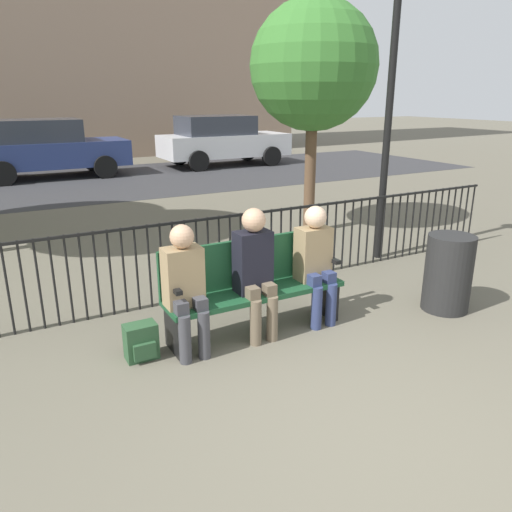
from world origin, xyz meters
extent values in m
plane|color=#605B4C|center=(0.00, 0.00, 0.00)|extent=(80.00, 80.00, 0.00)
cube|color=#194728|center=(0.00, 2.03, 0.42)|extent=(1.82, 0.45, 0.05)
cube|color=#194728|center=(0.00, 2.23, 0.69)|extent=(1.82, 0.05, 0.47)
cube|color=black|center=(-0.85, 2.03, 0.20)|extent=(0.06, 0.38, 0.40)
cube|color=black|center=(0.85, 2.03, 0.20)|extent=(0.06, 0.38, 0.40)
cube|color=black|center=(-0.85, 2.03, 0.65)|extent=(0.06, 0.38, 0.04)
cube|color=black|center=(0.85, 2.03, 0.65)|extent=(0.06, 0.38, 0.04)
cylinder|color=#3D3D42|center=(-0.83, 1.81, 0.23)|extent=(0.11, 0.11, 0.45)
cylinder|color=#3D3D42|center=(-0.65, 1.81, 0.23)|extent=(0.11, 0.11, 0.45)
cube|color=#3D3D42|center=(-0.83, 1.91, 0.50)|extent=(0.11, 0.20, 0.12)
cube|color=#3D3D42|center=(-0.65, 1.91, 0.50)|extent=(0.11, 0.20, 0.12)
cube|color=#997F59|center=(-0.74, 2.03, 0.72)|extent=(0.34, 0.22, 0.54)
sphere|color=tan|center=(-0.74, 2.01, 1.10)|extent=(0.21, 0.21, 0.21)
cylinder|color=brown|center=(-0.13, 1.81, 0.23)|extent=(0.11, 0.11, 0.45)
cylinder|color=brown|center=(0.05, 1.81, 0.23)|extent=(0.11, 0.11, 0.45)
cube|color=brown|center=(-0.13, 1.91, 0.50)|extent=(0.11, 0.20, 0.12)
cube|color=brown|center=(0.05, 1.91, 0.50)|extent=(0.11, 0.20, 0.12)
cube|color=black|center=(-0.04, 2.03, 0.75)|extent=(0.34, 0.22, 0.60)
sphere|color=tan|center=(-0.04, 2.01, 1.16)|extent=(0.23, 0.23, 0.23)
cylinder|color=navy|center=(0.57, 1.81, 0.23)|extent=(0.11, 0.11, 0.45)
cylinder|color=navy|center=(0.75, 1.81, 0.23)|extent=(0.11, 0.11, 0.45)
cube|color=navy|center=(0.57, 1.91, 0.50)|extent=(0.11, 0.20, 0.12)
cube|color=navy|center=(0.75, 1.91, 0.50)|extent=(0.11, 0.20, 0.12)
cube|color=#997F59|center=(0.66, 2.03, 0.72)|extent=(0.34, 0.22, 0.55)
sphere|color=beige|center=(0.66, 2.01, 1.11)|extent=(0.22, 0.22, 0.22)
cube|color=#284C2D|center=(-1.15, 2.07, 0.17)|extent=(0.28, 0.18, 0.33)
cube|color=#284C2D|center=(-1.15, 1.96, 0.12)|extent=(0.20, 0.04, 0.15)
cylinder|color=black|center=(-2.12, 3.14, 0.47)|extent=(0.02, 0.02, 0.95)
cylinder|color=black|center=(-1.98, 3.14, 0.47)|extent=(0.02, 0.02, 0.95)
cylinder|color=black|center=(-1.84, 3.14, 0.47)|extent=(0.02, 0.02, 0.95)
cylinder|color=black|center=(-1.70, 3.14, 0.47)|extent=(0.02, 0.02, 0.95)
cylinder|color=black|center=(-1.56, 3.14, 0.47)|extent=(0.02, 0.02, 0.95)
cylinder|color=black|center=(-1.42, 3.14, 0.47)|extent=(0.02, 0.02, 0.95)
cylinder|color=black|center=(-1.28, 3.14, 0.47)|extent=(0.02, 0.02, 0.95)
cylinder|color=black|center=(-1.14, 3.14, 0.47)|extent=(0.02, 0.02, 0.95)
cylinder|color=black|center=(-1.00, 3.14, 0.47)|extent=(0.02, 0.02, 0.95)
cylinder|color=black|center=(-0.86, 3.14, 0.47)|extent=(0.02, 0.02, 0.95)
cylinder|color=black|center=(-0.72, 3.14, 0.47)|extent=(0.02, 0.02, 0.95)
cylinder|color=black|center=(-0.58, 3.14, 0.47)|extent=(0.02, 0.02, 0.95)
cylinder|color=black|center=(-0.44, 3.14, 0.47)|extent=(0.02, 0.02, 0.95)
cylinder|color=black|center=(-0.30, 3.14, 0.47)|extent=(0.02, 0.02, 0.95)
cylinder|color=black|center=(-0.16, 3.14, 0.47)|extent=(0.02, 0.02, 0.95)
cylinder|color=black|center=(-0.02, 3.14, 0.47)|extent=(0.02, 0.02, 0.95)
cylinder|color=black|center=(0.12, 3.14, 0.47)|extent=(0.02, 0.02, 0.95)
cylinder|color=black|center=(0.26, 3.14, 0.47)|extent=(0.02, 0.02, 0.95)
cylinder|color=black|center=(0.40, 3.14, 0.47)|extent=(0.02, 0.02, 0.95)
cylinder|color=black|center=(0.54, 3.14, 0.47)|extent=(0.02, 0.02, 0.95)
cylinder|color=black|center=(0.68, 3.14, 0.47)|extent=(0.02, 0.02, 0.95)
cylinder|color=black|center=(0.82, 3.14, 0.47)|extent=(0.02, 0.02, 0.95)
cylinder|color=black|center=(0.96, 3.14, 0.47)|extent=(0.02, 0.02, 0.95)
cylinder|color=black|center=(1.10, 3.14, 0.47)|extent=(0.02, 0.02, 0.95)
cylinder|color=black|center=(1.24, 3.14, 0.47)|extent=(0.02, 0.02, 0.95)
cylinder|color=black|center=(1.38, 3.14, 0.47)|extent=(0.02, 0.02, 0.95)
cylinder|color=black|center=(1.52, 3.14, 0.47)|extent=(0.02, 0.02, 0.95)
cylinder|color=black|center=(1.66, 3.14, 0.47)|extent=(0.02, 0.02, 0.95)
cylinder|color=black|center=(1.80, 3.14, 0.47)|extent=(0.02, 0.02, 0.95)
cylinder|color=black|center=(1.94, 3.14, 0.47)|extent=(0.02, 0.02, 0.95)
cylinder|color=black|center=(2.08, 3.14, 0.47)|extent=(0.02, 0.02, 0.95)
cylinder|color=black|center=(2.22, 3.14, 0.47)|extent=(0.02, 0.02, 0.95)
cylinder|color=black|center=(2.36, 3.14, 0.47)|extent=(0.02, 0.02, 0.95)
cylinder|color=black|center=(2.50, 3.14, 0.47)|extent=(0.02, 0.02, 0.95)
cylinder|color=black|center=(2.64, 3.14, 0.47)|extent=(0.02, 0.02, 0.95)
cylinder|color=black|center=(2.78, 3.14, 0.47)|extent=(0.02, 0.02, 0.95)
cylinder|color=black|center=(2.92, 3.14, 0.47)|extent=(0.02, 0.02, 0.95)
cylinder|color=black|center=(3.06, 3.14, 0.47)|extent=(0.02, 0.02, 0.95)
cylinder|color=black|center=(3.20, 3.14, 0.47)|extent=(0.02, 0.02, 0.95)
cylinder|color=black|center=(3.34, 3.14, 0.47)|extent=(0.02, 0.02, 0.95)
cylinder|color=black|center=(3.48, 3.14, 0.47)|extent=(0.02, 0.02, 0.95)
cylinder|color=black|center=(3.62, 3.14, 0.47)|extent=(0.02, 0.02, 0.95)
cylinder|color=black|center=(3.76, 3.14, 0.47)|extent=(0.02, 0.02, 0.95)
cylinder|color=black|center=(3.90, 3.14, 0.47)|extent=(0.02, 0.02, 0.95)
cylinder|color=black|center=(4.04, 3.14, 0.47)|extent=(0.02, 0.02, 0.95)
cylinder|color=black|center=(4.18, 3.14, 0.47)|extent=(0.02, 0.02, 0.95)
cylinder|color=black|center=(4.32, 3.14, 0.47)|extent=(0.02, 0.02, 0.95)
cylinder|color=black|center=(4.46, 3.14, 0.47)|extent=(0.02, 0.02, 0.95)
cube|color=black|center=(0.00, 3.14, 0.93)|extent=(9.00, 0.03, 0.03)
cylinder|color=brown|center=(2.64, 4.96, 1.07)|extent=(0.19, 0.19, 2.14)
sphere|color=#38752D|center=(2.64, 4.96, 2.70)|extent=(2.02, 2.02, 2.02)
cylinder|color=black|center=(2.73, 3.30, 1.74)|extent=(0.10, 0.10, 3.48)
cube|color=#333335|center=(0.00, 12.00, 0.00)|extent=(24.00, 6.00, 0.01)
cube|color=silver|center=(5.03, 13.36, 0.67)|extent=(4.20, 1.70, 0.70)
cube|color=#2D333D|center=(4.72, 13.36, 1.32)|extent=(2.31, 1.56, 0.60)
cylinder|color=black|center=(6.34, 12.49, 0.32)|extent=(0.64, 0.20, 0.64)
cylinder|color=black|center=(6.34, 14.23, 0.32)|extent=(0.64, 0.20, 0.64)
cylinder|color=black|center=(3.73, 12.49, 0.32)|extent=(0.64, 0.20, 0.64)
cylinder|color=black|center=(3.73, 14.23, 0.32)|extent=(0.64, 0.20, 0.64)
cube|color=navy|center=(-0.38, 13.40, 0.67)|extent=(4.20, 1.70, 0.70)
cube|color=#2D333D|center=(-0.70, 13.40, 1.32)|extent=(2.31, 1.56, 0.60)
cylinder|color=black|center=(0.92, 12.53, 0.32)|extent=(0.64, 0.20, 0.64)
cylinder|color=black|center=(0.92, 14.27, 0.32)|extent=(0.64, 0.20, 0.64)
cylinder|color=black|center=(-1.69, 12.53, 0.32)|extent=(0.64, 0.20, 0.64)
cylinder|color=black|center=(-1.69, 14.27, 0.32)|extent=(0.64, 0.20, 0.64)
cylinder|color=black|center=(2.10, 1.53, 0.42)|extent=(0.50, 0.50, 0.84)
camera|label=1|loc=(-2.17, -1.92, 2.26)|focal=35.00mm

